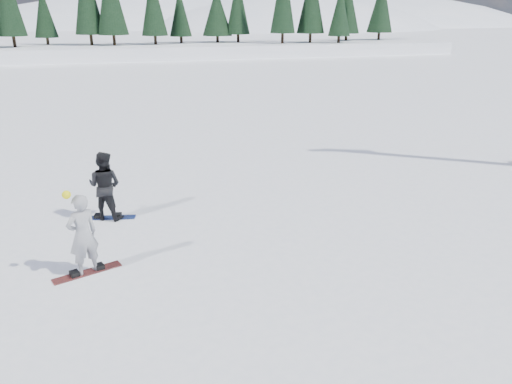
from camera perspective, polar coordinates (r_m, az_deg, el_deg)
The scene contains 6 objects.
ground at distance 12.99m, azimuth -16.93°, elevation -5.98°, with size 420.00×420.00×0.00m, color white.
alpine_backdrop at distance 202.24m, azimuth -19.88°, elevation 13.34°, with size 412.50×227.00×53.20m.
snowboarder_woman at distance 11.46m, azimuth -19.23°, elevation -4.62°, with size 0.81×0.72×2.02m.
snowboarder_man at distance 14.34m, azimuth -16.90°, elevation 0.69°, with size 0.94×0.73×1.93m, color black.
snowboard_woman at distance 11.86m, azimuth -18.71°, elevation -8.70°, with size 1.50×0.28×0.03m, color maroon.
snowboard_man at distance 14.67m, azimuth -16.53°, elevation -2.82°, with size 1.50×0.28×0.03m, color navy.
Camera 1 is at (0.56, -11.75, 5.50)m, focal length 35.00 mm.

